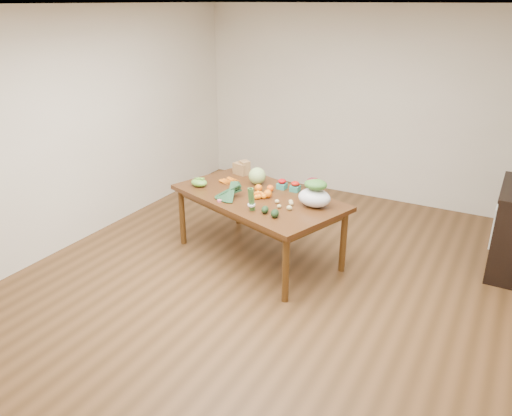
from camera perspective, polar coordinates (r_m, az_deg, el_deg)
The scene contains 25 objects.
floor at distance 5.24m, azimuth 1.15°, elevation -8.75°, with size 6.00×6.00×0.00m, color brown.
ceiling at distance 4.47m, azimuth 1.44°, elevation 22.26°, with size 5.00×6.00×0.02m, color white.
room_walls at distance 4.68m, azimuth 1.28°, elevation 5.50°, with size 5.02×6.02×2.70m.
dining_table at distance 5.62m, azimuth 0.27°, elevation -2.11°, with size 1.88×1.04×0.75m, color #482B10.
dish_towel at distance 5.80m, azimuth 25.51°, elevation -1.77°, with size 0.02×0.28×0.45m, color white.
paper_bag at distance 6.13m, azimuth -1.67°, elevation 4.66°, with size 0.24×0.20×0.17m, color #A5744A, non-canonical shape.
cabbage at distance 5.78m, azimuth 0.13°, elevation 3.68°, with size 0.20×0.20×0.20m, color #A5C471.
strawberry_basket_a at distance 5.66m, azimuth 2.98°, elevation 2.66°, with size 0.10×0.10×0.09m, color red, non-canonical shape.
strawberry_basket_b at distance 5.60m, azimuth 4.49°, elevation 2.37°, with size 0.10×0.10×0.09m, color red, non-canonical shape.
orange_a at distance 5.57m, azimuth 0.28°, elevation 2.31°, with size 0.08×0.08×0.08m, color orange.
orange_b at distance 5.56m, azimuth 1.64°, elevation 2.25°, with size 0.08×0.08×0.08m, color #FF600F.
orange_c at distance 5.40m, azimuth 1.34°, elevation 1.65°, with size 0.09×0.09×0.09m, color orange.
mandarin_cluster at distance 5.39m, azimuth 0.24°, elevation 1.59°, with size 0.18×0.18×0.09m, color orange, non-canonical shape.
carrots at distance 5.88m, azimuth -3.06°, elevation 3.10°, with size 0.22×0.22×0.03m, color orange, non-canonical shape.
snap_pea_bag at distance 5.77m, azimuth -6.52°, elevation 2.91°, with size 0.20×0.15×0.09m, color #64AE3B.
kale_bunch at distance 5.35m, azimuth -3.37°, elevation 1.81°, with size 0.32×0.40×0.16m, color #163119, non-canonical shape.
asparagus_bundle at distance 5.03m, azimuth -0.53°, elevation 1.01°, with size 0.08×0.08×0.25m, color #47843C, non-canonical shape.
potato_a at distance 5.26m, azimuth 2.42°, elevation 0.76°, with size 0.05×0.04×0.04m, color #CBBB75.
potato_b at distance 5.14m, azimuth 2.66°, elevation 0.20°, with size 0.05×0.04×0.04m, color #DCCC7E.
potato_c at distance 5.21m, azimuth 4.05°, elevation 0.52°, with size 0.05×0.04×0.04m, color tan.
potato_d at distance 5.26m, azimuth 3.99°, elevation 0.75°, with size 0.05×0.04×0.04m, color #D4BA7A.
potato_e at distance 5.09m, azimuth 3.83°, elevation 0.02°, with size 0.06×0.05×0.05m, color tan.
avocado_a at distance 5.01m, azimuth 1.03°, elevation -0.18°, with size 0.07×0.11×0.07m, color black.
avocado_b at distance 4.91m, azimuth 2.17°, elevation -0.61°, with size 0.08×0.12×0.08m, color black.
salad_bag at distance 5.17m, azimuth 6.70°, elevation 1.57°, with size 0.34×0.26×0.27m, color white, non-canonical shape.
Camera 1 is at (2.05, -3.97, 2.73)m, focal length 35.00 mm.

